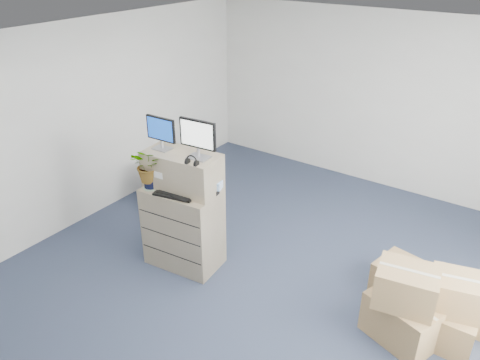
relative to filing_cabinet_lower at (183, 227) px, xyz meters
name	(u,v)px	position (x,y,z in m)	size (l,w,h in m)	color
ground	(257,291)	(1.07, 0.04, -0.52)	(7.00, 7.00, 0.00)	#23293F
wall_back	(379,102)	(1.07, 3.55, 0.88)	(6.00, 0.02, 2.80)	silver
filing_cabinet_lower	(183,227)	(0.00, 0.00, 0.00)	(0.90, 0.55, 1.05)	gray
filing_cabinet_upper	(182,171)	(-0.01, 0.05, 0.75)	(0.90, 0.45, 0.45)	gray
monitor_left	(161,131)	(-0.27, 0.02, 1.20)	(0.40, 0.16, 0.39)	#99999E
monitor_right	(198,137)	(0.24, 0.07, 1.23)	(0.46, 0.20, 0.45)	#99999E
headphones	(192,161)	(0.29, -0.10, 1.01)	(0.14, 0.14, 0.02)	black
keyboard	(175,194)	(0.04, -0.15, 0.54)	(0.49, 0.20, 0.03)	black
mouse	(201,200)	(0.37, -0.08, 0.54)	(0.10, 0.06, 0.04)	silver
water_bottle	(193,180)	(0.12, 0.09, 0.65)	(0.07, 0.07, 0.24)	gray
phone_dock	(181,184)	(-0.03, 0.04, 0.57)	(0.06, 0.06, 0.13)	silver
external_drive	(212,190)	(0.34, 0.17, 0.55)	(0.19, 0.14, 0.06)	black
tissue_box	(212,184)	(0.34, 0.16, 0.63)	(0.24, 0.12, 0.09)	#448DE7
potted_plant	(150,169)	(-0.32, -0.16, 0.77)	(0.45, 0.49, 0.42)	#8FAB89
office_chair	(175,185)	(-1.08, 1.02, -0.17)	(0.68, 0.64, 0.70)	slate
cardboard_boxes	(428,303)	(2.83, 0.59, -0.20)	(1.37, 1.38, 0.88)	#9A714A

